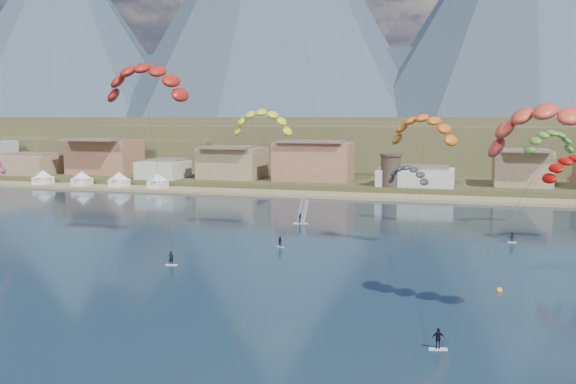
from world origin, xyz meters
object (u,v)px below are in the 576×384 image
(kitesurfer_red, at_px, (146,77))
(watchtower, at_px, (391,170))
(kitesurfer_green, at_px, (550,139))
(windsurfer, at_px, (301,216))
(buoy, at_px, (499,290))
(kitesurfer_orange, at_px, (549,123))
(kitesurfer_yellow, at_px, (262,119))

(kitesurfer_red, bearing_deg, watchtower, 68.52)
(kitesurfer_green, relative_size, windsurfer, 4.60)
(kitesurfer_green, xyz_separation_m, windsurfer, (-43.76, -5.98, -14.75))
(buoy, bearing_deg, kitesurfer_green, 76.93)
(kitesurfer_orange, height_order, windsurfer, kitesurfer_orange)
(kitesurfer_red, distance_m, kitesurfer_orange, 60.50)
(kitesurfer_orange, xyz_separation_m, windsurfer, (-36.45, 49.96, -18.09))
(kitesurfer_red, relative_size, kitesurfer_orange, 1.30)
(watchtower, relative_size, kitesurfer_red, 0.28)
(windsurfer, bearing_deg, kitesurfer_red, -126.12)
(kitesurfer_red, height_order, kitesurfer_orange, kitesurfer_red)
(kitesurfer_red, relative_size, windsurfer, 6.63)
(kitesurfer_green, bearing_deg, buoy, -103.07)
(kitesurfer_green, distance_m, windsurfer, 46.56)
(watchtower, distance_m, windsurfer, 51.57)
(watchtower, xyz_separation_m, kitesurfer_green, (32.47, -44.10, 9.86))
(kitesurfer_orange, distance_m, buoy, 22.87)
(windsurfer, bearing_deg, kitesurfer_orange, -53.89)
(kitesurfer_red, relative_size, buoy, 40.96)
(kitesurfer_red, xyz_separation_m, kitesurfer_green, (62.03, 31.03, -10.02))
(kitesurfer_orange, height_order, buoy, kitesurfer_orange)
(kitesurfer_yellow, height_order, kitesurfer_green, kitesurfer_yellow)
(watchtower, distance_m, buoy, 91.33)
(watchtower, xyz_separation_m, kitesurfer_red, (-29.56, -75.13, 19.87))
(kitesurfer_red, distance_m, windsurfer, 39.69)
(kitesurfer_orange, relative_size, windsurfer, 5.12)
(kitesurfer_red, distance_m, kitesurfer_yellow, 21.40)
(kitesurfer_yellow, xyz_separation_m, kitesurfer_orange, (40.83, -39.86, -0.23))
(watchtower, relative_size, buoy, 11.45)
(kitesurfer_red, height_order, kitesurfer_yellow, kitesurfer_red)
(kitesurfer_yellow, distance_m, buoy, 51.13)
(windsurfer, height_order, buoy, windsurfer)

